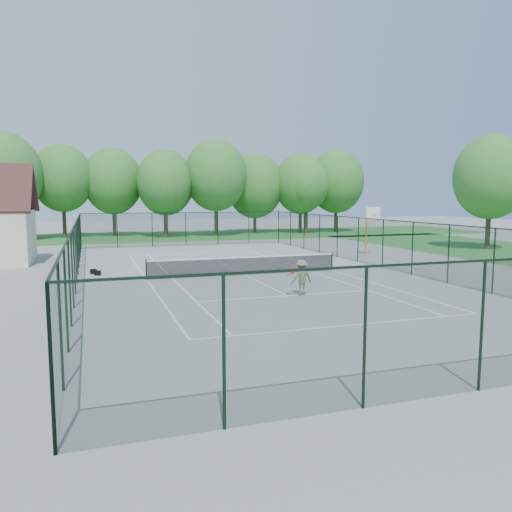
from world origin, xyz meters
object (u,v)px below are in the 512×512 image
(basketball_goal, at_px, (370,221))
(tennis_net, at_px, (245,265))
(tennis_player, at_px, (302,277))
(sports_bag_a, at_px, (94,272))

(basketball_goal, bearing_deg, tennis_net, -151.61)
(tennis_net, bearing_deg, basketball_goal, 28.39)
(tennis_net, relative_size, tennis_player, 5.88)
(tennis_net, height_order, tennis_player, tennis_player)
(basketball_goal, xyz_separation_m, sports_bag_a, (-20.18, -3.43, -2.43))
(tennis_player, bearing_deg, sports_bag_a, 132.81)
(tennis_net, distance_m, tennis_player, 6.49)
(basketball_goal, height_order, sports_bag_a, basketball_goal)
(tennis_net, distance_m, sports_bag_a, 8.73)
(sports_bag_a, relative_size, tennis_player, 0.18)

